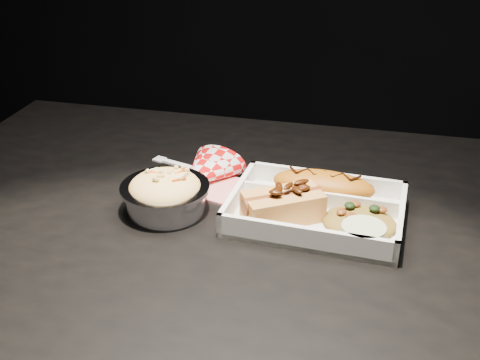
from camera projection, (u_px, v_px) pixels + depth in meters
name	position (u px, v px, depth m)	size (l,w,h in m)	color
dining_table	(261.00, 273.00, 0.93)	(1.20, 0.80, 0.75)	black
food_tray	(316.00, 213.00, 0.89)	(0.26, 0.20, 0.04)	white
fried_pastry	(323.00, 185.00, 0.93)	(0.16, 0.06, 0.04)	#A85C10
hotdog	(283.00, 204.00, 0.87)	(0.13, 0.11, 0.06)	#D59148
fried_rice_mound	(360.00, 216.00, 0.86)	(0.11, 0.09, 0.03)	olive
cupcake_liner	(363.00, 236.00, 0.81)	(0.06, 0.06, 0.03)	#BACE9C
foil_coleslaw_cup	(165.00, 192.00, 0.90)	(0.13, 0.13, 0.07)	silver
napkin_fork	(204.00, 173.00, 0.99)	(0.17, 0.14, 0.10)	red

